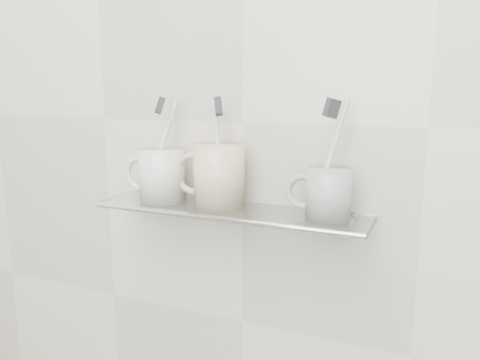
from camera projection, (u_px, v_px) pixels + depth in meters
The scene contains 18 objects.
wall_back at pixel (243, 122), 0.87m from camera, with size 2.50×2.50×0.00m, color beige.
shelf_glass at pixel (229, 211), 0.84m from camera, with size 0.50×0.12×0.01m, color silver.
shelf_rail at pixel (215, 218), 0.79m from camera, with size 0.01×0.01×0.50m, color silver.
bracket_left at pixel (147, 200), 0.97m from camera, with size 0.02×0.02×0.03m, color silver.
bracket_right at pixel (352, 223), 0.80m from camera, with size 0.02×0.02×0.03m, color silver.
mug_left at pixel (162, 175), 0.89m from camera, with size 0.09×0.09×0.10m, color silver.
mug_left_handle at pixel (140, 174), 0.91m from camera, with size 0.07×0.07×0.01m, color silver.
toothbrush_left at pixel (161, 148), 0.88m from camera, with size 0.01×0.01×0.19m, color #B8B7BA.
bristles_left at pixel (160, 105), 0.86m from camera, with size 0.01×0.02×0.03m, color #27292E.
mug_center at pixel (219, 176), 0.84m from camera, with size 0.09×0.09×0.11m, color beige.
mug_center_handle at pixel (194, 174), 0.86m from camera, with size 0.08×0.08×0.01m, color beige.
toothbrush_center at pixel (219, 152), 0.83m from camera, with size 0.01×0.01×0.19m, color #ABADAD.
bristles_center at pixel (218, 106), 0.82m from camera, with size 0.01×0.02×0.03m, color #27292E.
mug_right at pixel (329, 194), 0.77m from camera, with size 0.07×0.07×0.08m, color white.
mug_right_handle at pixel (303, 191), 0.78m from camera, with size 0.06×0.06×0.01m, color white.
toothbrush_right at pixel (330, 158), 0.76m from camera, with size 0.01×0.01×0.19m, color #BABAAE.
bristles_right at pixel (332, 108), 0.74m from camera, with size 0.01×0.02×0.03m, color #27292E.
chrome_cap at pixel (339, 216), 0.77m from camera, with size 0.03×0.03×0.01m, color silver.
Camera 1 is at (0.34, 0.30, 1.31)m, focal length 35.00 mm.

